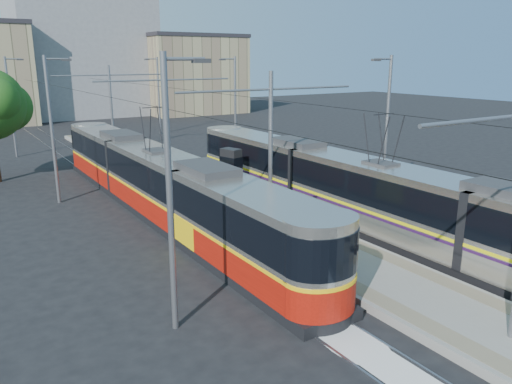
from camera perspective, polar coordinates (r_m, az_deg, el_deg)
ground at (r=18.28m, az=16.10°, el=-10.91°), size 160.00×160.00×0.00m
platform at (r=31.32m, az=-7.69°, el=0.70°), size 4.00×50.00×0.30m
tactile_strip_left at (r=30.73m, az=-10.15°, el=0.61°), size 0.70×50.00×0.01m
tactile_strip_right at (r=31.90m, az=-5.34°, el=1.31°), size 0.70×50.00×0.01m
rails at (r=31.36m, az=-7.68°, el=0.46°), size 8.71×70.00×0.03m
track_arrow at (r=14.18m, az=15.42°, el=-18.97°), size 1.20×5.00×0.01m
tram_left at (r=25.92m, az=-11.15°, el=1.09°), size 2.43×27.64×5.50m
tram_right at (r=23.08m, az=13.83°, el=-0.40°), size 2.43×30.41×5.50m
catenary at (r=28.01m, az=-5.50°, el=8.18°), size 9.20×70.00×7.00m
street_lamps at (r=34.24m, az=-10.81°, el=8.64°), size 15.18×38.22×8.00m
shelter at (r=28.59m, az=-2.85°, el=2.54°), size 1.01×1.32×2.58m
building_centre at (r=76.90m, az=-19.21°, el=14.57°), size 18.36×14.28×16.66m
building_right at (r=76.02m, az=-7.35°, el=13.22°), size 14.28×10.20×11.26m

